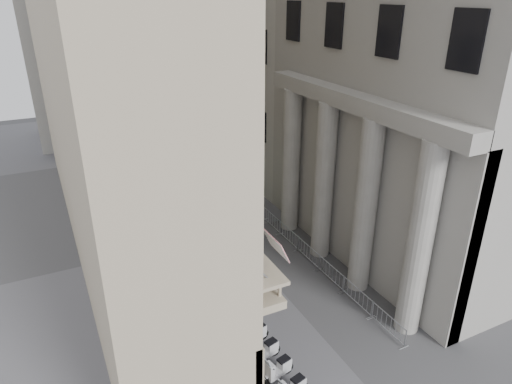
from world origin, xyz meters
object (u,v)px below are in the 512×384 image
street_lamp (150,156)px  info_kiosk (152,204)px  security_tent (152,174)px  pedestrian_a (183,189)px  pedestrian_b (204,174)px

street_lamp → info_kiosk: (-0.28, -0.38, -3.71)m
security_tent → pedestrian_a: bearing=0.8°
security_tent → pedestrian_b: 5.74m
info_kiosk → pedestrian_b: size_ratio=1.05×
info_kiosk → pedestrian_a: size_ratio=1.10×
street_lamp → info_kiosk: bearing=-110.6°
info_kiosk → pedestrian_a: 3.63m
security_tent → info_kiosk: 2.62m
security_tent → street_lamp: size_ratio=0.49×
info_kiosk → pedestrian_b: (5.62, 4.14, -0.05)m
security_tent → pedestrian_a: 3.00m
security_tent → info_kiosk: security_tent is taller
street_lamp → info_kiosk: 3.74m
info_kiosk → pedestrian_a: bearing=49.1°
info_kiosk → security_tent: bearing=89.1°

